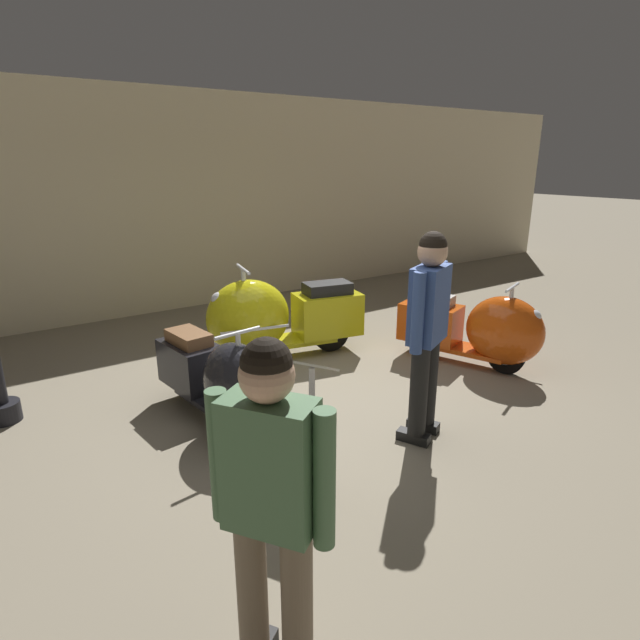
{
  "coord_description": "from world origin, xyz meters",
  "views": [
    {
      "loc": [
        -2.54,
        -3.55,
        2.24
      ],
      "look_at": [
        0.42,
        0.79,
        0.59
      ],
      "focal_mm": 28.65,
      "sensor_mm": 36.0,
      "label": 1
    }
  ],
  "objects_px": {
    "scooter_2": "(480,329)",
    "visitor_0": "(428,324)",
    "scooter_1": "(273,317)",
    "scooter_0": "(223,380)",
    "visitor_1": "(271,497)",
    "info_stanchion": "(312,432)"
  },
  "relations": [
    {
      "from": "scooter_1",
      "to": "visitor_0",
      "type": "distance_m",
      "value": 2.3
    },
    {
      "from": "scooter_1",
      "to": "scooter_0",
      "type": "bearing_deg",
      "value": 56.21
    },
    {
      "from": "scooter_0",
      "to": "info_stanchion",
      "type": "height_order",
      "value": "info_stanchion"
    },
    {
      "from": "scooter_1",
      "to": "visitor_0",
      "type": "height_order",
      "value": "visitor_0"
    },
    {
      "from": "visitor_0",
      "to": "scooter_0",
      "type": "bearing_deg",
      "value": 23.98
    },
    {
      "from": "scooter_2",
      "to": "scooter_0",
      "type": "bearing_deg",
      "value": -118.1
    },
    {
      "from": "scooter_2",
      "to": "info_stanchion",
      "type": "distance_m",
      "value": 2.83
    },
    {
      "from": "visitor_0",
      "to": "visitor_1",
      "type": "relative_size",
      "value": 1.07
    },
    {
      "from": "scooter_1",
      "to": "info_stanchion",
      "type": "distance_m",
      "value": 2.44
    },
    {
      "from": "scooter_1",
      "to": "visitor_0",
      "type": "relative_size",
      "value": 1.1
    },
    {
      "from": "scooter_2",
      "to": "visitor_0",
      "type": "xyz_separation_m",
      "value": [
        -1.63,
        -0.74,
        0.56
      ]
    },
    {
      "from": "info_stanchion",
      "to": "scooter_0",
      "type": "bearing_deg",
      "value": 98.9
    },
    {
      "from": "scooter_0",
      "to": "visitor_1",
      "type": "bearing_deg",
      "value": -26.33
    },
    {
      "from": "scooter_0",
      "to": "scooter_2",
      "type": "relative_size",
      "value": 0.95
    },
    {
      "from": "visitor_0",
      "to": "visitor_1",
      "type": "distance_m",
      "value": 2.34
    },
    {
      "from": "scooter_2",
      "to": "visitor_0",
      "type": "bearing_deg",
      "value": -86.11
    },
    {
      "from": "scooter_1",
      "to": "scooter_2",
      "type": "bearing_deg",
      "value": 151.54
    },
    {
      "from": "scooter_1",
      "to": "visitor_1",
      "type": "bearing_deg",
      "value": 72.36
    },
    {
      "from": "scooter_1",
      "to": "info_stanchion",
      "type": "height_order",
      "value": "scooter_1"
    },
    {
      "from": "scooter_1",
      "to": "visitor_1",
      "type": "xyz_separation_m",
      "value": [
        -1.89,
        -3.37,
        0.43
      ]
    },
    {
      "from": "visitor_0",
      "to": "visitor_1",
      "type": "height_order",
      "value": "visitor_0"
    },
    {
      "from": "scooter_2",
      "to": "info_stanchion",
      "type": "xyz_separation_m",
      "value": [
        -2.73,
        -0.75,
        -0.05
      ]
    }
  ]
}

